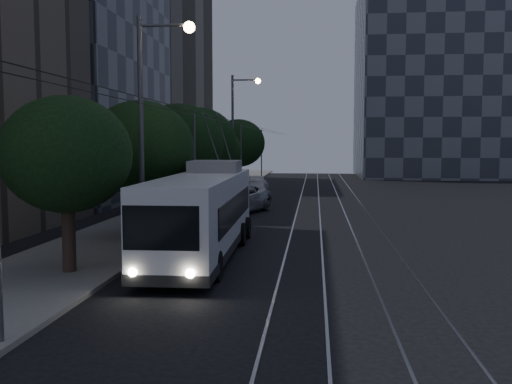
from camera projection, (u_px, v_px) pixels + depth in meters
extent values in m
plane|color=black|center=(277.00, 259.00, 21.65)|extent=(120.00, 120.00, 0.00)
cube|color=slate|center=(194.00, 201.00, 42.23)|extent=(5.00, 90.00, 0.15)
cube|color=gray|center=(299.00, 203.00, 41.44)|extent=(0.08, 90.00, 0.02)
cube|color=gray|center=(319.00, 203.00, 41.29)|extent=(0.08, 90.00, 0.02)
cube|color=gray|center=(341.00, 204.00, 41.13)|extent=(0.08, 90.00, 0.02)
cube|color=gray|center=(361.00, 204.00, 40.98)|extent=(0.08, 90.00, 0.02)
cylinder|color=black|center=(243.00, 126.00, 41.38)|extent=(0.02, 90.00, 0.02)
cylinder|color=black|center=(252.00, 126.00, 41.30)|extent=(0.02, 90.00, 0.02)
cylinder|color=#555557|center=(195.00, 168.00, 31.84)|extent=(0.14, 0.14, 6.00)
cylinder|color=#555557|center=(241.00, 158.00, 51.66)|extent=(0.14, 0.14, 6.00)
cylinder|color=#555557|center=(262.00, 154.00, 71.48)|extent=(0.14, 0.14, 6.00)
cube|color=#353943|center=(53.00, 32.00, 44.27)|extent=(14.00, 18.00, 26.00)
cube|color=gray|center=(133.00, 30.00, 63.74)|extent=(14.00, 22.00, 34.00)
cube|color=#353943|center=(445.00, 83.00, 73.25)|extent=(22.00, 18.00, 24.00)
cube|color=silver|center=(202.00, 212.00, 21.87)|extent=(2.73, 11.82, 2.80)
cube|color=black|center=(202.00, 244.00, 21.98)|extent=(2.77, 11.86, 0.34)
cube|color=black|center=(204.00, 208.00, 22.34)|extent=(2.74, 9.37, 1.03)
cube|color=black|center=(161.00, 228.00, 16.04)|extent=(2.20, 0.12, 1.28)
cube|color=black|center=(226.00, 193.00, 27.65)|extent=(2.00, 0.12, 0.98)
cube|color=#26E84D|center=(161.00, 197.00, 15.96)|extent=(1.57, 0.09, 0.31)
cube|color=gray|center=(215.00, 166.00, 24.64)|extent=(2.14, 2.20, 0.49)
sphere|color=white|center=(132.00, 272.00, 16.19)|extent=(0.26, 0.26, 0.26)
sphere|color=white|center=(190.00, 274.00, 16.02)|extent=(0.26, 0.26, 0.26)
cylinder|color=#555557|center=(213.00, 142.00, 25.60)|extent=(0.06, 4.44, 2.41)
cylinder|color=#555557|center=(225.00, 142.00, 25.54)|extent=(0.06, 4.44, 2.41)
cylinder|color=black|center=(143.00, 264.00, 18.37)|extent=(0.29, 0.98, 0.98)
cylinder|color=black|center=(216.00, 266.00, 18.12)|extent=(0.29, 0.98, 0.98)
cylinder|color=black|center=(187.00, 233.00, 24.67)|extent=(0.29, 0.98, 0.98)
cylinder|color=black|center=(242.00, 234.00, 24.42)|extent=(0.29, 0.98, 0.98)
cylinder|color=black|center=(196.00, 227.00, 26.54)|extent=(0.29, 0.98, 0.98)
cylinder|color=black|center=(247.00, 228.00, 26.29)|extent=(0.29, 0.98, 0.98)
imported|color=#A8ABB0|center=(232.00, 199.00, 35.33)|extent=(4.87, 7.08, 1.80)
imported|color=white|center=(239.00, 203.00, 35.82)|extent=(1.48, 3.56, 1.21)
imported|color=silver|center=(256.00, 190.00, 45.10)|extent=(2.64, 4.68, 1.28)
imported|color=#ADADB1|center=(254.00, 186.00, 48.38)|extent=(2.25, 4.72, 1.49)
imported|color=silver|center=(258.00, 182.00, 54.50)|extent=(2.52, 3.81, 1.21)
cylinder|color=#31221B|center=(69.00, 239.00, 18.84)|extent=(0.44, 0.44, 2.43)
ellipsoid|color=black|center=(66.00, 154.00, 18.60)|extent=(4.26, 4.26, 3.84)
cylinder|color=#31221B|center=(142.00, 213.00, 26.21)|extent=(0.44, 0.44, 2.33)
ellipsoid|color=black|center=(141.00, 148.00, 25.95)|extent=(4.84, 4.84, 4.36)
cylinder|color=#31221B|center=(179.00, 196.00, 35.03)|extent=(0.44, 0.44, 2.25)
ellipsoid|color=black|center=(179.00, 144.00, 34.76)|extent=(5.49, 5.49, 4.94)
cylinder|color=#31221B|center=(199.00, 189.00, 38.99)|extent=(0.44, 0.44, 2.45)
ellipsoid|color=black|center=(198.00, 142.00, 38.71)|extent=(5.25, 5.25, 4.72)
cylinder|color=#31221B|center=(217.00, 182.00, 46.31)|extent=(0.44, 0.44, 2.32)
ellipsoid|color=black|center=(217.00, 150.00, 46.08)|extent=(3.94, 3.94, 3.55)
cylinder|color=#31221B|center=(239.00, 174.00, 59.21)|extent=(0.44, 0.44, 2.28)
ellipsoid|color=black|center=(239.00, 143.00, 58.93)|extent=(5.48, 5.48, 4.93)
cylinder|color=#555557|center=(141.00, 137.00, 22.15)|extent=(0.20, 0.20, 9.23)
cylinder|color=#555557|center=(165.00, 25.00, 21.67)|extent=(2.03, 0.12, 0.12)
sphere|color=#FFD28C|center=(189.00, 27.00, 21.59)|extent=(0.44, 0.44, 0.44)
cylinder|color=#555557|center=(233.00, 136.00, 46.37)|extent=(0.20, 0.20, 9.82)
cylinder|color=#555557|center=(246.00, 80.00, 45.86)|extent=(2.16, 0.12, 0.12)
sphere|color=#FFD28C|center=(258.00, 81.00, 45.77)|extent=(0.44, 0.44, 0.44)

